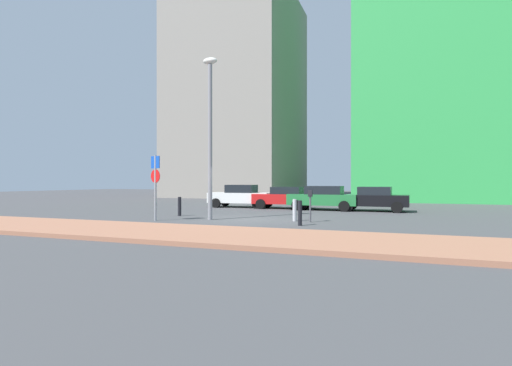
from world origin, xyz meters
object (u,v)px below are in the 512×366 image
at_px(parked_car_white, 241,196).
at_px(street_lamp, 210,125).
at_px(parked_car_black, 374,199).
at_px(parking_sign_post, 155,180).
at_px(parked_car_red, 285,197).
at_px(traffic_bollard_mid, 295,210).
at_px(parked_car_green, 323,197).
at_px(traffic_bollard_far, 180,206).
at_px(traffic_bollard_near, 300,213).
at_px(parking_meter, 310,201).

bearing_deg(parked_car_white, street_lamp, -76.80).
height_order(parked_car_white, parked_car_black, parked_car_white).
height_order(parking_sign_post, street_lamp, street_lamp).
xyz_separation_m(parked_car_white, parked_car_black, (8.79, -0.48, -0.03)).
xyz_separation_m(parked_car_red, traffic_bollard_mid, (2.61, -7.61, -0.26)).
height_order(parked_car_green, traffic_bollard_far, parked_car_green).
distance_m(parked_car_black, street_lamp, 11.11).
xyz_separation_m(traffic_bollard_near, traffic_bollard_mid, (-0.64, 1.65, -0.01)).
bearing_deg(traffic_bollard_far, parked_car_black, 36.26).
distance_m(parked_car_white, parking_sign_post, 9.80).
xyz_separation_m(parking_sign_post, parking_meter, (6.67, 1.81, -0.95)).
distance_m(parked_car_black, traffic_bollard_near, 9.20).
height_order(parked_car_black, parking_sign_post, parking_sign_post).
height_order(parking_meter, street_lamp, street_lamp).
bearing_deg(parked_car_white, traffic_bollard_near, -55.47).
height_order(parked_car_black, parking_meter, parked_car_black).
bearing_deg(traffic_bollard_mid, parked_car_green, 90.10).
xyz_separation_m(parked_car_red, parking_meter, (3.36, -7.82, 0.15)).
relative_size(parked_car_black, traffic_bollard_far, 4.17).
bearing_deg(traffic_bollard_near, traffic_bollard_far, 162.60).
bearing_deg(parking_meter, street_lamp, -173.08).
bearing_deg(parked_car_green, traffic_bollard_far, -132.76).
bearing_deg(traffic_bollard_mid, parking_sign_post, -161.17).
bearing_deg(parked_car_black, traffic_bollard_mid, -112.41).
distance_m(parked_car_red, parking_sign_post, 10.24).
bearing_deg(parking_meter, parked_car_black, 73.31).
bearing_deg(parked_car_white, parked_car_red, -2.05).
bearing_deg(street_lamp, traffic_bollard_far, 152.20).
relative_size(parking_meter, traffic_bollard_mid, 1.42).
bearing_deg(parked_car_black, parking_meter, -106.69).
bearing_deg(parking_sign_post, parked_car_green, 57.35).
xyz_separation_m(parked_car_white, parked_car_red, (3.20, -0.11, -0.04)).
xyz_separation_m(parked_car_white, traffic_bollard_far, (-0.40, -7.22, -0.30)).
relative_size(parked_car_green, traffic_bollard_far, 4.34).
bearing_deg(traffic_bollard_mid, street_lamp, -168.68).
xyz_separation_m(parked_car_green, parking_meter, (0.76, -7.41, 0.12)).
bearing_deg(street_lamp, parked_car_green, 64.48).
xyz_separation_m(parked_car_white, traffic_bollard_mid, (5.80, -7.72, -0.30)).
distance_m(parked_car_red, street_lamp, 9.20).
bearing_deg(parked_car_red, traffic_bollard_mid, -71.08).
height_order(parked_car_white, parking_meter, parked_car_white).
distance_m(parked_car_green, parking_meter, 7.45).
distance_m(parked_car_red, traffic_bollard_near, 9.81).
bearing_deg(parked_car_red, traffic_bollard_near, -70.64).
bearing_deg(parking_sign_post, parked_car_white, 89.34).
relative_size(traffic_bollard_near, traffic_bollard_far, 1.03).
height_order(parked_car_green, parking_sign_post, parking_sign_post).
bearing_deg(traffic_bollard_near, parking_sign_post, -176.78).
xyz_separation_m(parked_car_red, parked_car_green, (2.60, -0.41, 0.04)).
xyz_separation_m(traffic_bollard_mid, traffic_bollard_far, (-6.21, 0.50, -0.00)).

